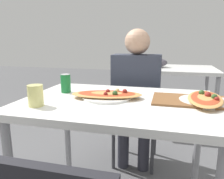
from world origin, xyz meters
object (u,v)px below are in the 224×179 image
dining_table (118,114)px  drink_glass (36,96)px  chair_far_seated (137,110)px  person_seated (136,88)px  pizza_second (205,99)px  soda_can (66,83)px  pizza_main (107,95)px

dining_table → drink_glass: size_ratio=9.91×
dining_table → drink_glass: (-0.40, -0.23, 0.14)m
chair_far_seated → person_seated: bearing=90.0°
dining_table → pizza_second: (0.49, 0.07, 0.10)m
soda_can → pizza_second: bearing=-2.2°
dining_table → chair_far_seated: size_ratio=1.33×
person_seated → soda_can: 0.67m
soda_can → drink_glass: 0.33m
person_seated → pizza_main: bearing=80.8°
pizza_second → chair_far_seated: bearing=125.8°
drink_glass → pizza_main: bearing=38.0°
person_seated → dining_table: bearing=88.2°
soda_can → drink_glass: (-0.01, -0.33, -0.00)m
drink_glass → pizza_second: bearing=18.5°
pizza_main → person_seated: bearing=80.8°
soda_can → chair_far_seated: bearing=56.7°
person_seated → pizza_second: person_seated is taller
soda_can → drink_glass: soda_can is taller
chair_far_seated → soda_can: (-0.41, -0.62, 0.35)m
soda_can → pizza_second: soda_can is taller
dining_table → person_seated: bearing=88.2°
drink_glass → pizza_second: 0.94m
soda_can → person_seated: bearing=51.4°
person_seated → soda_can: size_ratio=9.76×
pizza_main → pizza_second: pizza_second is taller
drink_glass → soda_can: bearing=87.7°
pizza_second → pizza_main: bearing=-175.4°
person_seated → soda_can: (-0.41, -0.51, 0.12)m
pizza_main → pizza_second: 0.57m
dining_table → chair_far_seated: bearing=88.4°
chair_far_seated → person_seated: size_ratio=0.70×
person_seated → pizza_second: 0.73m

